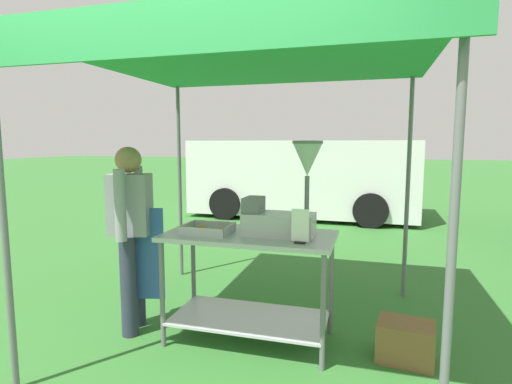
% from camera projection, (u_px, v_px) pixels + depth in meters
% --- Properties ---
extents(ground_plane, '(70.00, 70.00, 0.00)m').
position_uv_depth(ground_plane, '(314.00, 223.00, 8.28)').
color(ground_plane, '#33702D').
extents(stall_canopy, '(2.82, 2.67, 2.36)m').
position_uv_depth(stall_canopy, '(252.00, 63.00, 3.21)').
color(stall_canopy, slate).
rests_on(stall_canopy, ground).
extents(donut_cart, '(1.38, 0.69, 0.91)m').
position_uv_depth(donut_cart, '(249.00, 265.00, 3.32)').
color(donut_cart, '#B7B7BC').
rests_on(donut_cart, ground).
extents(donut_tray, '(0.38, 0.31, 0.07)m').
position_uv_depth(donut_tray, '(207.00, 230.00, 3.31)').
color(donut_tray, '#B7B7BC').
rests_on(donut_tray, donut_cart).
extents(donut_fryer, '(0.62, 0.28, 0.75)m').
position_uv_depth(donut_fryer, '(285.00, 204.00, 3.18)').
color(donut_fryer, '#B7B7BC').
rests_on(donut_fryer, donut_cart).
extents(menu_sign, '(0.13, 0.05, 0.25)m').
position_uv_depth(menu_sign, '(300.00, 229.00, 2.96)').
color(menu_sign, black).
rests_on(menu_sign, donut_cart).
extents(vendor, '(0.47, 0.54, 1.61)m').
position_uv_depth(vendor, '(132.00, 229.00, 3.47)').
color(vendor, '#2D3347').
rests_on(vendor, ground).
extents(supply_crate, '(0.45, 0.36, 0.30)m').
position_uv_depth(supply_crate, '(406.00, 341.00, 3.06)').
color(supply_crate, brown).
rests_on(supply_crate, ground).
extents(van_white, '(4.91, 2.17, 1.69)m').
position_uv_depth(van_white, '(304.00, 177.00, 9.12)').
color(van_white, white).
rests_on(van_white, ground).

